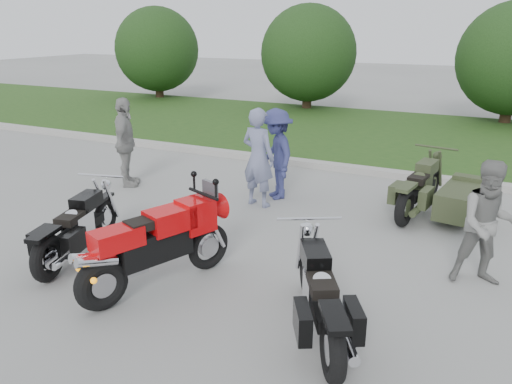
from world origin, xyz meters
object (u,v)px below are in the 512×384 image
at_px(person_denim, 276,154).
at_px(person_grey, 489,224).
at_px(person_stripe, 258,158).
at_px(cruiser_left, 75,230).
at_px(cruiser_right, 321,299).
at_px(person_back, 125,143).
at_px(sportbike_red, 155,244).
at_px(cruiser_sidecar, 442,196).

bearing_deg(person_denim, person_grey, 20.07).
bearing_deg(person_stripe, cruiser_left, 76.98).
height_order(cruiser_right, person_stripe, person_stripe).
height_order(cruiser_left, person_grey, person_grey).
bearing_deg(person_back, person_denim, -106.95).
distance_m(sportbike_red, person_denim, 3.96).
relative_size(cruiser_sidecar, person_grey, 1.38).
bearing_deg(cruiser_sidecar, person_back, -163.43).
height_order(cruiser_sidecar, person_denim, person_denim).
height_order(cruiser_sidecar, person_back, person_back).
height_order(person_stripe, person_denim, person_stripe).
xyz_separation_m(cruiser_sidecar, person_denim, (-3.04, -0.23, 0.46)).
xyz_separation_m(sportbike_red, person_stripe, (-0.19, 3.40, 0.29)).
distance_m(sportbike_red, cruiser_right, 2.23).
xyz_separation_m(sportbike_red, person_back, (-3.18, 3.29, 0.30)).
bearing_deg(person_grey, cruiser_right, -144.31).
relative_size(cruiser_left, person_denim, 1.24).
bearing_deg(person_stripe, sportbike_red, 103.75).
bearing_deg(person_grey, cruiser_left, -179.34).
height_order(person_grey, person_denim, person_denim).
relative_size(cruiser_right, cruiser_sidecar, 0.89).
relative_size(cruiser_sidecar, person_back, 1.24).
xyz_separation_m(cruiser_right, person_grey, (1.53, 2.05, 0.39)).
bearing_deg(cruiser_right, person_grey, 24.42).
relative_size(cruiser_left, person_stripe, 1.18).
xyz_separation_m(person_stripe, person_grey, (3.94, -1.42, -0.09)).
height_order(person_stripe, person_back, person_back).
height_order(cruiser_right, person_denim, person_denim).
xyz_separation_m(person_stripe, person_denim, (0.13, 0.54, -0.05)).
relative_size(person_stripe, person_denim, 1.05).
bearing_deg(cruiser_left, person_back, 103.51).
distance_m(cruiser_left, person_grey, 5.63).
distance_m(cruiser_sidecar, person_grey, 2.36).
bearing_deg(person_denim, cruiser_left, -64.90).
bearing_deg(cruiser_right, sportbike_red, 149.39).
distance_m(person_stripe, person_grey, 4.19).
relative_size(person_stripe, person_back, 1.00).
relative_size(cruiser_right, person_back, 1.11).
distance_m(person_stripe, person_denim, 0.56).
bearing_deg(person_back, cruiser_right, -150.70).
bearing_deg(person_grey, person_stripe, 142.57).
distance_m(cruiser_left, person_denim, 4.05).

